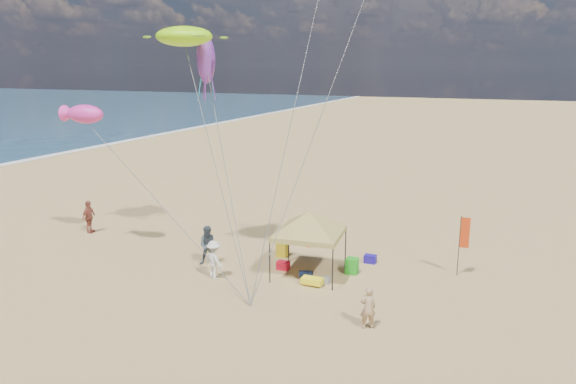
# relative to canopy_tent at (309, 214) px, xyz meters

# --- Properties ---
(ground) EXTENTS (280.00, 280.00, 0.00)m
(ground) POSITION_rel_canopy_tent_xyz_m (-0.43, -4.35, -2.80)
(ground) COLOR tan
(ground) RESTS_ON ground
(canopy_tent) EXTENTS (5.42, 5.42, 3.36)m
(canopy_tent) POSITION_rel_canopy_tent_xyz_m (0.00, 0.00, 0.00)
(canopy_tent) COLOR black
(canopy_tent) RESTS_ON ground
(feather_flag) EXTENTS (0.41, 0.07, 2.71)m
(feather_flag) POSITION_rel_canopy_tent_xyz_m (6.16, 2.48, -0.98)
(feather_flag) COLOR black
(feather_flag) RESTS_ON ground
(cooler_red) EXTENTS (0.54, 0.38, 0.38)m
(cooler_red) POSITION_rel_canopy_tent_xyz_m (-1.29, 0.14, -2.61)
(cooler_red) COLOR red
(cooler_red) RESTS_ON ground
(cooler_blue) EXTENTS (0.54, 0.38, 0.38)m
(cooler_blue) POSITION_rel_canopy_tent_xyz_m (2.12, 2.47, -2.61)
(cooler_blue) COLOR #1D1190
(cooler_blue) RESTS_ON ground
(bag_navy) EXTENTS (0.69, 0.54, 0.36)m
(bag_navy) POSITION_rel_canopy_tent_xyz_m (0.04, -0.45, -2.62)
(bag_navy) COLOR black
(bag_navy) RESTS_ON ground
(bag_orange) EXTENTS (0.54, 0.69, 0.36)m
(bag_orange) POSITION_rel_canopy_tent_xyz_m (-1.23, 3.66, -2.62)
(bag_orange) COLOR #FF400E
(bag_orange) RESTS_ON ground
(chair_green) EXTENTS (0.50, 0.50, 0.70)m
(chair_green) POSITION_rel_canopy_tent_xyz_m (1.70, 0.90, -2.45)
(chair_green) COLOR green
(chair_green) RESTS_ON ground
(chair_yellow) EXTENTS (0.50, 0.50, 0.70)m
(chair_yellow) POSITION_rel_canopy_tent_xyz_m (-2.00, 1.72, -2.45)
(chair_yellow) COLOR yellow
(chair_yellow) RESTS_ON ground
(crate_grey) EXTENTS (0.34, 0.30, 0.28)m
(crate_grey) POSITION_rel_canopy_tent_xyz_m (0.98, -0.60, -2.66)
(crate_grey) COLOR gray
(crate_grey) RESTS_ON ground
(beach_cart) EXTENTS (0.90, 0.50, 0.24)m
(beach_cart) POSITION_rel_canopy_tent_xyz_m (0.53, -1.02, -2.60)
(beach_cart) COLOR yellow
(beach_cart) RESTS_ON ground
(person_near_a) EXTENTS (0.67, 0.60, 1.55)m
(person_near_a) POSITION_rel_canopy_tent_xyz_m (3.61, -3.80, -2.02)
(person_near_a) COLOR tan
(person_near_a) RESTS_ON ground
(person_near_b) EXTENTS (1.11, 1.01, 1.85)m
(person_near_b) POSITION_rel_canopy_tent_xyz_m (-4.70, -0.61, -1.87)
(person_near_b) COLOR #37434C
(person_near_b) RESTS_ON ground
(person_near_c) EXTENTS (1.25, 1.00, 1.69)m
(person_near_c) POSITION_rel_canopy_tent_xyz_m (-3.63, -1.94, -1.95)
(person_near_c) COLOR silver
(person_near_c) RESTS_ON ground
(person_far_a) EXTENTS (0.60, 1.11, 1.80)m
(person_far_a) POSITION_rel_canopy_tent_xyz_m (-13.28, 1.04, -1.89)
(person_far_a) COLOR #9F4C3D
(person_far_a) RESTS_ON ground
(turtle_kite) EXTENTS (3.29, 3.01, 0.89)m
(turtle_kite) POSITION_rel_canopy_tent_xyz_m (-6.08, 0.21, 7.43)
(turtle_kite) COLOR #96F90C
(turtle_kite) RESTS_ON ground
(fish_kite) EXTENTS (2.20, 1.47, 0.90)m
(fish_kite) POSITION_rel_canopy_tent_xyz_m (-11.01, -0.95, 3.93)
(fish_kite) COLOR #DC309C
(fish_kite) RESTS_ON ground
(squid_kite) EXTENTS (1.10, 1.10, 2.28)m
(squid_kite) POSITION_rel_canopy_tent_xyz_m (-5.95, 1.79, 6.46)
(squid_kite) COLOR purple
(squid_kite) RESTS_ON ground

